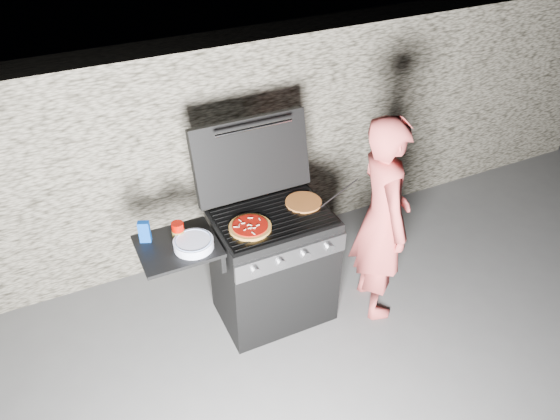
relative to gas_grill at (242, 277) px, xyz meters
name	(u,v)px	position (x,y,z in m)	size (l,w,h in m)	color
ground	(274,311)	(0.25, 0.00, -0.46)	(50.00, 50.00, 0.00)	#4E4E4E
stone_wall	(219,148)	(0.25, 1.05, 0.44)	(8.00, 0.35, 1.80)	#A19983
gas_grill	(242,277)	(0.00, 0.00, 0.00)	(1.34, 0.79, 0.91)	black
pizza_topped	(250,226)	(0.06, -0.05, 0.47)	(0.28, 0.28, 0.03)	#B37B4F
pizza_plain	(303,202)	(0.51, 0.05, 0.46)	(0.26, 0.26, 0.01)	orange
sauce_jar	(178,231)	(-0.39, 0.06, 0.51)	(0.08, 0.08, 0.12)	#9A0700
blue_carton	(145,232)	(-0.59, 0.12, 0.52)	(0.07, 0.04, 0.15)	navy
plate_stack	(194,244)	(-0.33, -0.07, 0.48)	(0.25, 0.25, 0.06)	white
person	(382,219)	(0.99, -0.23, 0.35)	(0.59, 0.38, 1.61)	#D04C49
tongs	(339,193)	(0.76, 0.00, 0.49)	(0.01, 0.01, 0.38)	black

